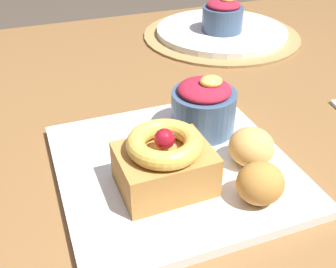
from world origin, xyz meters
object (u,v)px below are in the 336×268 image
object	(u,v)px
fritter_front	(260,183)
fritter_middle	(251,147)
berry_ramekin	(204,106)
front_plate	(174,167)
back_ramekin	(223,16)
cake_slice	(165,162)
back_plate	(221,31)

from	to	relation	value
fritter_front	fritter_middle	world-z (taller)	same
berry_ramekin	fritter_front	bearing A→B (deg)	-91.05
front_plate	back_ramekin	distance (m)	0.45
fritter_middle	fritter_front	bearing A→B (deg)	-112.09
cake_slice	berry_ramekin	world-z (taller)	berry_ramekin
front_plate	back_plate	distance (m)	0.46
front_plate	fritter_front	bearing A→B (deg)	-56.10
back_plate	back_ramekin	world-z (taller)	back_ramekin
berry_ramekin	fritter_front	size ratio (longest dim) A/B	1.66
fritter_front	back_plate	bearing A→B (deg)	67.32
back_plate	front_plate	bearing A→B (deg)	-123.73
cake_slice	fritter_front	bearing A→B (deg)	-32.94
fritter_front	fritter_middle	distance (m)	0.06
fritter_front	back_ramekin	size ratio (longest dim) A/B	0.60
cake_slice	back_ramekin	bearing A→B (deg)	55.94
fritter_front	back_ramekin	xyz separation A→B (m)	(0.19, 0.46, 0.01)
berry_ramekin	fritter_middle	size ratio (longest dim) A/B	1.56
berry_ramekin	back_plate	xyz separation A→B (m)	(0.19, 0.33, -0.03)
fritter_middle	back_ramekin	world-z (taller)	back_ramekin
fritter_middle	back_ramekin	distance (m)	0.43
front_plate	back_plate	world-z (taller)	back_plate
cake_slice	fritter_front	distance (m)	0.10
front_plate	fritter_front	world-z (taller)	fritter_front
berry_ramekin	fritter_middle	xyz separation A→B (m)	(0.02, -0.08, -0.01)
front_plate	cake_slice	distance (m)	0.06
front_plate	fritter_front	size ratio (longest dim) A/B	5.30
front_plate	back_plate	bearing A→B (deg)	56.27
cake_slice	fritter_front	world-z (taller)	cake_slice
fritter_middle	back_plate	bearing A→B (deg)	67.24
front_plate	back_plate	size ratio (longest dim) A/B	0.97
front_plate	cake_slice	world-z (taller)	cake_slice
berry_ramekin	fritter_middle	bearing A→B (deg)	-76.09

